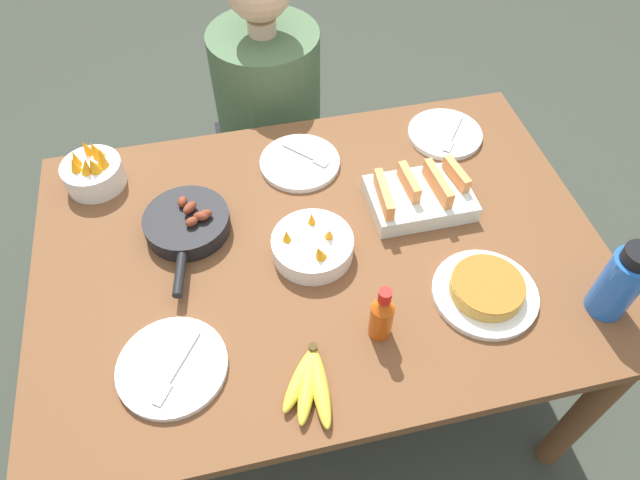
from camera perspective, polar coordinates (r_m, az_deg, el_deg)
ground_plane at (r=2.10m, az=-0.00°, el=-13.27°), size 14.00×14.00×0.00m
dining_table at (r=1.54m, az=-0.00°, el=-2.96°), size 1.44×1.00×0.74m
banana_bunch at (r=1.25m, az=-1.00°, el=-14.08°), size 0.12×0.20×0.04m
melon_tray at (r=1.56m, az=9.91°, el=4.36°), size 0.27×0.19×0.10m
skillet at (r=1.51m, az=-13.13°, el=1.58°), size 0.22×0.34×0.08m
frittata_plate_center at (r=1.42m, az=16.27°, el=-4.85°), size 0.25×0.25×0.05m
empty_plate_near_front at (r=1.32m, az=-14.55°, el=-12.17°), size 0.24×0.24×0.02m
empty_plate_far_left at (r=1.66m, az=-2.02°, el=7.75°), size 0.23×0.23×0.02m
empty_plate_far_right at (r=1.79m, az=12.38°, el=10.32°), size 0.22×0.22×0.02m
fruit_bowl_mango at (r=1.70m, az=-21.75°, el=6.38°), size 0.16×0.16×0.13m
fruit_bowl_citrus at (r=1.43m, az=-0.75°, el=-0.60°), size 0.21×0.21×0.10m
water_bottle at (r=1.44m, az=27.85°, el=-3.76°), size 0.09×0.09×0.21m
hot_sauce_bottle at (r=1.27m, az=6.21°, el=-7.48°), size 0.05×0.05×0.16m
person_figure at (r=2.18m, az=-4.88°, el=10.19°), size 0.40×0.40×1.15m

